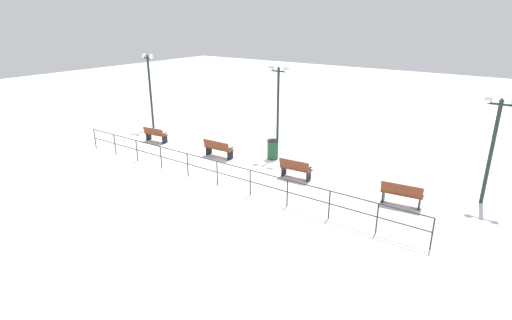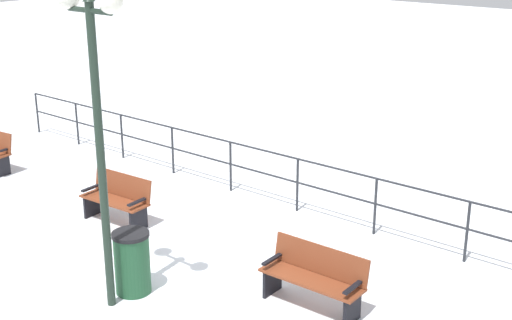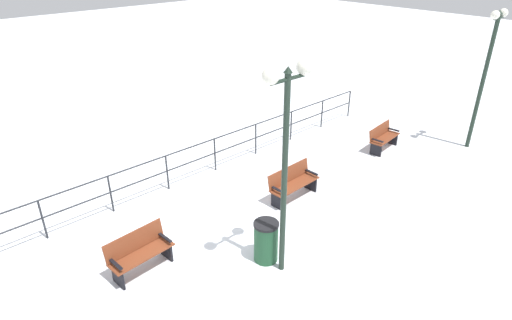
{
  "view_description": "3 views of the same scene",
  "coord_description": "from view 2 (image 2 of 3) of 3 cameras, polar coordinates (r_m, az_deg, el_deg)",
  "views": [
    {
      "loc": [
        -14.97,
        -10.75,
        6.96
      ],
      "look_at": [
        -1.31,
        -1.0,
        0.94
      ],
      "focal_mm": 28.59,
      "sensor_mm": 36.0,
      "label": 1
    },
    {
      "loc": [
        7.69,
        7.48,
        5.42
      ],
      "look_at": [
        -1.61,
        -0.1,
        1.35
      ],
      "focal_mm": 48.85,
      "sensor_mm": 36.0,
      "label": 2
    },
    {
      "loc": [
        7.04,
        -5.52,
        6.56
      ],
      "look_at": [
        -0.69,
        1.59,
        1.19
      ],
      "focal_mm": 30.17,
      "sensor_mm": 36.0,
      "label": 3
    }
  ],
  "objects": [
    {
      "name": "lamppost_middle",
      "position": [
        9.69,
        -13.04,
        6.19
      ],
      "size": [
        0.32,
        1.19,
        4.66
      ],
      "color": "#1E2D23",
      "rests_on": "ground"
    },
    {
      "name": "trash_bin",
      "position": [
        10.96,
        -10.11,
        -8.24
      ],
      "size": [
        0.57,
        0.57,
        1.0
      ],
      "color": "#1E4C2D",
      "rests_on": "ground"
    },
    {
      "name": "waterfront_railing",
      "position": [
        13.69,
        3.42,
        -1.3
      ],
      "size": [
        0.05,
        17.56,
        1.11
      ],
      "color": "#26282D",
      "rests_on": "ground"
    },
    {
      "name": "bench_second",
      "position": [
        13.52,
        -11.3,
        -3.1
      ],
      "size": [
        0.63,
        1.47,
        0.92
      ],
      "rotation": [
        0.0,
        0.0,
        0.07
      ],
      "color": "brown",
      "rests_on": "ground"
    },
    {
      "name": "ground_plane",
      "position": [
        12.02,
        -4.51,
        -8.14
      ],
      "size": [
        80.0,
        80.0,
        0.0
      ],
      "primitive_type": "plane",
      "color": "white",
      "rests_on": "ground"
    },
    {
      "name": "bench_third",
      "position": [
        10.47,
        4.78,
        -9.5
      ],
      "size": [
        0.58,
        1.63,
        0.92
      ],
      "rotation": [
        0.0,
        0.0,
        0.03
      ],
      "color": "brown",
      "rests_on": "ground"
    }
  ]
}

